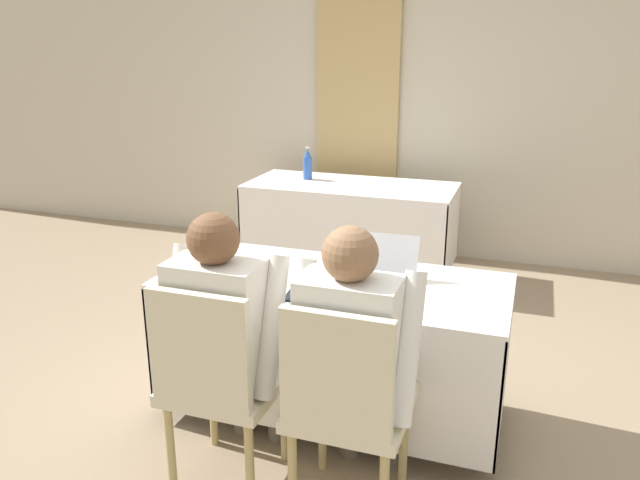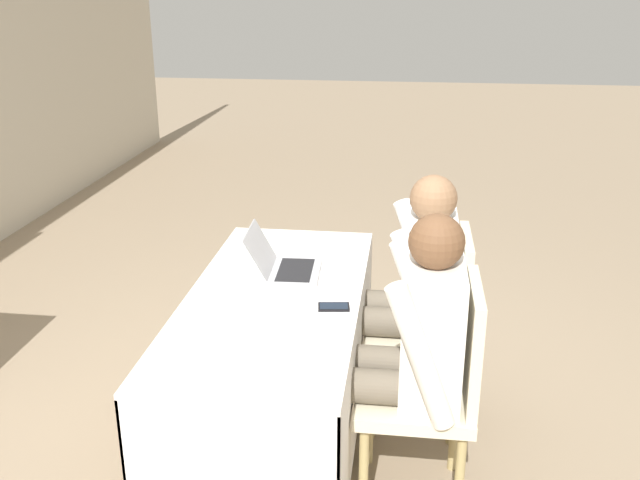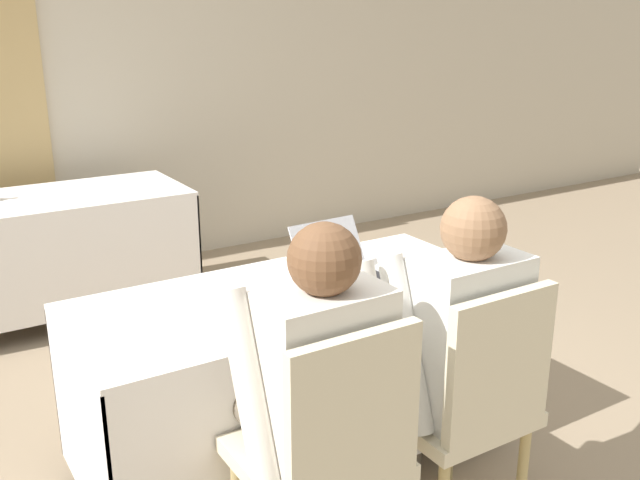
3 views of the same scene
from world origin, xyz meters
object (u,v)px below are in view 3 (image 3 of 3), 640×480
Objects in this scene: chair_near_left at (329,451)px; person_checkered_shirt at (310,385)px; cell_phone at (306,320)px; person_white_shirt at (448,343)px; laptop at (344,270)px; chair_near_right at (468,400)px.

person_checkered_shirt is (-0.00, 0.10, 0.16)m from chair_near_left.
person_checkered_shirt reaches higher than cell_phone.
person_checkered_shirt is 1.00× the size of person_white_shirt.
laptop is 0.41m from cell_phone.
person_checkered_shirt is (-0.49, -0.55, -0.09)m from laptop.
person_checkered_shirt reaches higher than laptop.
chair_near_right reaches higher than cell_phone.
cell_phone is at bearing -112.70° from chair_near_left.
chair_near_right is 0.19m from person_white_shirt.
chair_near_right is at bearing -180.00° from chair_near_left.
laptop is 0.70m from chair_near_right.
laptop is 0.28× the size of person_checkered_shirt.
chair_near_left is 0.19m from person_checkered_shirt.
person_checkered_shirt is 0.53m from person_white_shirt.
chair_near_left is at bearing -129.23° from laptop.
person_white_shirt is (0.04, -0.55, -0.09)m from laptop.
laptop reaches higher than chair_near_right.
laptop is at bearing -85.86° from person_white_shirt.
person_white_shirt reaches higher than chair_near_right.
chair_near_left is at bearing 90.00° from person_checkered_shirt.
chair_near_right is (0.53, 0.00, 0.00)m from chair_near_left.
person_white_shirt is (0.53, 0.00, 0.00)m from person_checkered_shirt.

